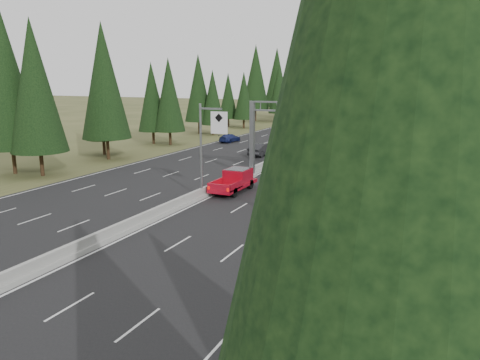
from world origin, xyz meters
The scene contains 18 objects.
road centered at (0.00, 80.00, 0.04)m, with size 32.00×260.00×0.08m, color black.
shoulder_right centered at (17.80, 80.00, 0.03)m, with size 3.60×260.00×0.06m, color olive.
shoulder_left centered at (-17.80, 80.00, 0.03)m, with size 3.60×260.00×0.06m, color #39431F.
median_barrier centered at (0.00, 80.00, 0.41)m, with size 0.70×260.00×0.85m.
sign_gantry centered at (8.92, 34.88, 5.27)m, with size 16.75×0.98×7.80m.
hov_sign_pole centered at (0.58, 24.97, 4.72)m, with size 2.80×0.50×8.00m.
tree_row_left centered at (-22.12, 82.21, 9.03)m, with size 11.77×245.89×18.14m.
silver_minivan centered at (13.34, 26.09, 0.80)m, with size 2.38×5.17×1.44m, color silver.
red_pickup centered at (1.50, 28.62, 1.16)m, with size 2.14×5.99×1.95m.
car_ahead_green centered at (6.32, 46.37, 0.82)m, with size 1.75×4.35×1.48m, color #135432.
car_ahead_dkred centered at (14.50, 68.91, 0.83)m, with size 1.58×4.53×1.49m, color #50180B.
car_ahead_dkgrey centered at (13.36, 94.48, 0.83)m, with size 2.09×5.15×1.50m, color black.
car_ahead_white centered at (9.18, 115.95, 0.75)m, with size 2.23×4.83×1.34m, color silver.
car_ahead_far centered at (1.97, 122.41, 0.85)m, with size 1.82×4.53×1.54m, color black.
car_onc_near centered at (-3.86, 47.97, 0.90)m, with size 1.74×4.99×1.64m, color black.
car_onc_blue centered at (-13.59, 58.13, 0.73)m, with size 1.82×4.49×1.30m, color navy.
car_onc_white centered at (-1.50, 58.66, 0.90)m, with size 1.93×4.79×1.63m, color silver.
car_onc_far centered at (-9.24, 87.17, 0.86)m, with size 2.59×5.62×1.56m, color black.
Camera 1 is at (19.31, -8.80, 10.12)m, focal length 35.00 mm.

